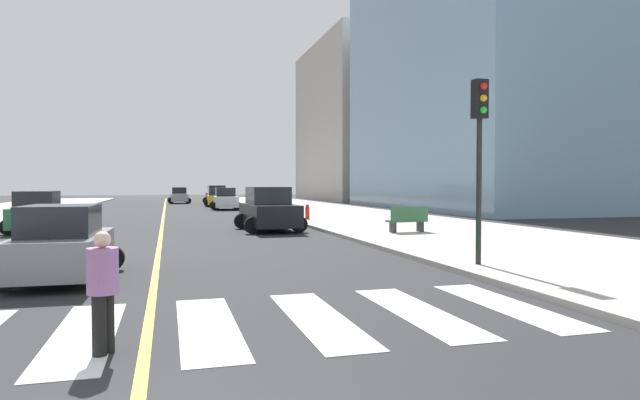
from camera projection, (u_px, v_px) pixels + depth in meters
name	position (u px, v px, depth m)	size (l,w,h in m)	color
sidewalk_kerb_east	(417.00, 227.00, 27.00)	(10.00, 120.00, 0.15)	#B2ADA3
crosswalk_paint	(148.00, 330.00, 8.32)	(13.50, 4.00, 0.01)	silver
lane_divider_paint	(164.00, 212.00, 42.97)	(0.16, 80.00, 0.01)	yellow
parking_garage_concrete	(377.00, 124.00, 77.13)	(18.00, 24.00, 21.52)	#B2ADA3
car_yellow_nearest	(217.00, 198.00, 53.97)	(2.62, 4.09, 1.80)	gold
car_black_second	(269.00, 210.00, 26.06)	(3.03, 4.75, 2.09)	black
car_gray_third	(63.00, 245.00, 12.59)	(2.53, 3.98, 1.75)	slate
car_white_fourth	(225.00, 199.00, 47.33)	(2.72, 4.29, 1.90)	silver
car_green_fifth	(38.00, 213.00, 25.31)	(2.68, 4.27, 1.90)	#236B42
car_silver_sixth	(179.00, 196.00, 62.55)	(2.60, 4.13, 1.84)	#B7B7BC
car_red_seventh	(217.00, 195.00, 59.94)	(2.91, 4.64, 2.06)	red
traffic_light_near_corner	(480.00, 135.00, 14.03)	(0.36, 0.41, 4.77)	black
park_bench	(408.00, 220.00, 23.54)	(1.84, 0.72, 1.12)	#33603D
pedestrian_crossing	(103.00, 287.00, 7.12)	(0.40, 0.40, 1.62)	black
fire_hydrant	(307.00, 212.00, 32.10)	(0.26, 0.26, 0.89)	red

